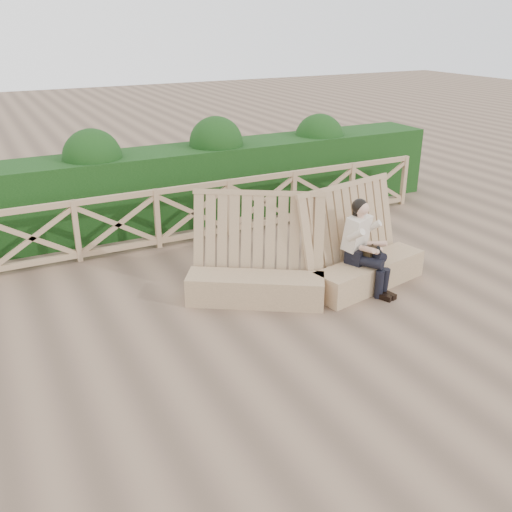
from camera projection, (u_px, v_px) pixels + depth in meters
name	position (u px, v px, depth m)	size (l,w,h in m)	color
ground	(288.00, 322.00, 7.94)	(60.00, 60.00, 0.00)	brown
bench	(312.00, 268.00, 8.65)	(3.84, 1.73, 1.56)	#88714D
woman	(363.00, 243.00, 8.61)	(0.58, 0.94, 1.44)	black
guardrail	(194.00, 213.00, 10.59)	(10.10, 0.09, 1.10)	#997B59
hedge	(172.00, 187.00, 11.50)	(12.00, 1.20, 1.50)	black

